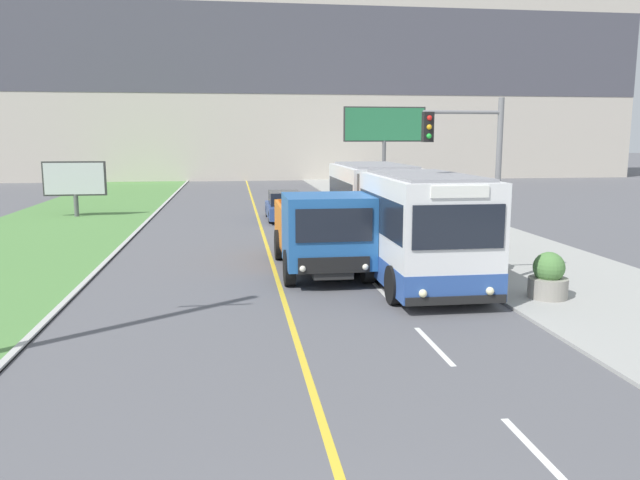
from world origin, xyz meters
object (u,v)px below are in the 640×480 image
at_px(dump_truck, 323,234).
at_px(car_distant, 285,206).
at_px(billboard_large, 384,128).
at_px(planter_round_far, 421,223).
at_px(traffic_light_mast, 475,168).
at_px(city_bus, 395,217).
at_px(billboard_small, 75,180).
at_px(planter_round_second, 491,254).
at_px(planter_round_near, 548,278).
at_px(planter_round_third, 449,235).

bearing_deg(dump_truck, car_distant, 90.40).
relative_size(billboard_large, planter_round_far, 5.47).
height_order(car_distant, traffic_light_mast, traffic_light_mast).
bearing_deg(city_bus, traffic_light_mast, -66.04).
distance_m(traffic_light_mast, billboard_small, 23.42).
bearing_deg(planter_round_second, planter_round_near, -89.58).
height_order(car_distant, planter_round_far, car_distant).
height_order(billboard_large, planter_round_far, billboard_large).
relative_size(traffic_light_mast, planter_round_third, 4.41).
distance_m(city_bus, planter_round_far, 6.56).
relative_size(planter_round_third, planter_round_far, 1.07).
xyz_separation_m(city_bus, planter_round_far, (2.70, 5.88, -1.07)).
bearing_deg(planter_round_far, car_distant, 130.14).
relative_size(billboard_small, planter_round_far, 2.88).
distance_m(dump_truck, billboard_small, 19.38).
relative_size(car_distant, planter_round_near, 3.56).
xyz_separation_m(traffic_light_mast, billboard_small, (-14.93, 17.98, -1.42)).
bearing_deg(dump_truck, planter_round_far, 53.20).
relative_size(dump_truck, traffic_light_mast, 1.29).
xyz_separation_m(billboard_large, planter_round_near, (-1.57, -24.55, -4.15)).
bearing_deg(car_distant, planter_round_second, -68.00).
distance_m(billboard_small, planter_round_third, 20.55).
bearing_deg(planter_round_second, city_bus, 155.67).
bearing_deg(city_bus, billboard_small, 132.38).
height_order(traffic_light_mast, planter_round_second, traffic_light_mast).
height_order(dump_truck, planter_round_far, dump_truck).
height_order(billboard_large, billboard_small, billboard_large).
relative_size(billboard_large, planter_round_second, 5.38).
height_order(traffic_light_mast, planter_round_near, traffic_light_mast).
relative_size(planter_round_second, planter_round_far, 1.02).
relative_size(dump_truck, planter_round_third, 5.71).
relative_size(dump_truck, planter_round_second, 6.02).
bearing_deg(planter_round_far, traffic_light_mast, -98.17).
xyz_separation_m(billboard_large, planter_round_third, (-1.72, -17.39, -4.15)).
xyz_separation_m(dump_truck, planter_round_second, (5.35, -0.17, -0.72)).
distance_m(city_bus, planter_round_second, 3.27).
relative_size(billboard_large, planter_round_near, 5.06).
height_order(planter_round_near, planter_round_far, planter_round_near).
xyz_separation_m(billboard_large, planter_round_second, (-1.60, -20.97, -4.18)).
xyz_separation_m(billboard_small, planter_round_near, (16.38, -19.68, -1.36)).
bearing_deg(car_distant, dump_truck, -89.60).
bearing_deg(billboard_large, traffic_light_mast, -97.51).
bearing_deg(planter_round_near, planter_round_third, 91.17).
distance_m(dump_truck, planter_round_near, 6.59).
bearing_deg(planter_round_second, car_distant, 112.00).
distance_m(billboard_large, billboard_small, 18.80).
distance_m(car_distant, planter_round_third, 11.23).
bearing_deg(billboard_large, planter_round_far, -97.08).
height_order(planter_round_near, planter_round_third, planter_round_near).
bearing_deg(dump_truck, planter_round_second, -1.80).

